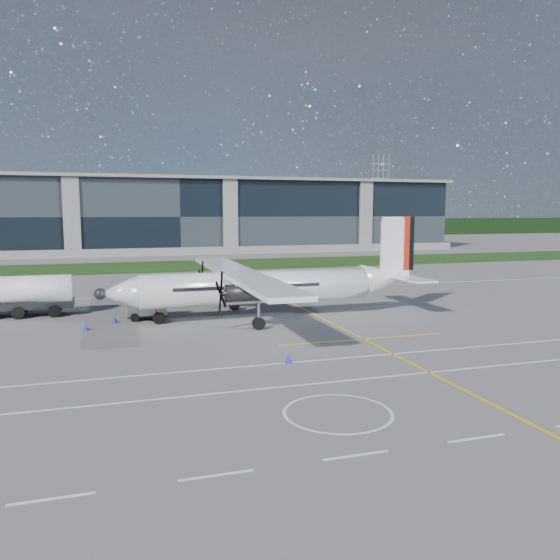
# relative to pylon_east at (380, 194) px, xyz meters

# --- Properties ---
(ground) EXTENTS (400.00, 400.00, 0.00)m
(ground) POSITION_rel_pylon_east_xyz_m (-85.00, -110.00, -15.00)
(ground) COLOR #5E5C59
(ground) RESTS_ON ground
(grass_strip) EXTENTS (400.00, 18.00, 0.04)m
(grass_strip) POSITION_rel_pylon_east_xyz_m (-85.00, -102.00, -14.98)
(grass_strip) COLOR #15380F
(grass_strip) RESTS_ON ground
(terminal_building) EXTENTS (120.00, 20.00, 15.00)m
(terminal_building) POSITION_rel_pylon_east_xyz_m (-85.00, -70.00, -7.50)
(terminal_building) COLOR black
(terminal_building) RESTS_ON ground
(tree_line) EXTENTS (400.00, 6.00, 6.00)m
(tree_line) POSITION_rel_pylon_east_xyz_m (-85.00, -10.00, -12.00)
(tree_line) COLOR black
(tree_line) RESTS_ON ground
(pylon_east) EXTENTS (9.00, 4.60, 30.00)m
(pylon_east) POSITION_rel_pylon_east_xyz_m (0.00, 0.00, 0.00)
(pylon_east) COLOR gray
(pylon_east) RESTS_ON ground
(yellow_taxiway_centerline) EXTENTS (0.20, 70.00, 0.01)m
(yellow_taxiway_centerline) POSITION_rel_pylon_east_xyz_m (-82.00, -140.00, -14.99)
(yellow_taxiway_centerline) COLOR yellow
(yellow_taxiway_centerline) RESTS_ON ground
(white_lane_line) EXTENTS (90.00, 0.15, 0.01)m
(white_lane_line) POSITION_rel_pylon_east_xyz_m (-85.00, -164.00, -14.99)
(white_lane_line) COLOR white
(white_lane_line) RESTS_ON ground
(turboprop_aircraft) EXTENTS (26.22, 27.19, 8.16)m
(turboprop_aircraft) POSITION_rel_pylon_east_xyz_m (-86.05, -146.85, -10.92)
(turboprop_aircraft) COLOR white
(turboprop_aircraft) RESTS_ON ground
(fuel_tanker_truck) EXTENTS (8.93, 2.90, 3.35)m
(fuel_tanker_truck) POSITION_rel_pylon_east_xyz_m (-106.16, -140.27, -13.33)
(fuel_tanker_truck) COLOR white
(fuel_tanker_truck) RESTS_ON ground
(baggage_tug) EXTENTS (3.29, 1.97, 1.97)m
(baggage_tug) POSITION_rel_pylon_east_xyz_m (-95.53, -144.55, -14.01)
(baggage_tug) COLOR silver
(baggage_tug) RESTS_ON ground
(ground_crew_person) EXTENTS (0.86, 0.99, 2.02)m
(ground_crew_person) POSITION_rel_pylon_east_xyz_m (-94.84, -146.14, -13.99)
(ground_crew_person) COLOR #F25907
(ground_crew_person) RESTS_ON ground
(safety_cone_nose_stbd) EXTENTS (0.36, 0.36, 0.50)m
(safety_cone_nose_stbd) POSITION_rel_pylon_east_xyz_m (-97.99, -145.25, -14.75)
(safety_cone_nose_stbd) COLOR #0E16F7
(safety_cone_nose_stbd) RESTS_ON ground
(safety_cone_portwing) EXTENTS (0.36, 0.36, 0.50)m
(safety_cone_portwing) POSITION_rel_pylon_east_xyz_m (-88.60, -159.94, -14.75)
(safety_cone_portwing) COLOR #0E16F7
(safety_cone_portwing) RESTS_ON ground
(safety_cone_stbdwing) EXTENTS (0.36, 0.36, 0.50)m
(safety_cone_stbdwing) POSITION_rel_pylon_east_xyz_m (-88.64, -133.48, -14.75)
(safety_cone_stbdwing) COLOR #0E16F7
(safety_cone_stbdwing) RESTS_ON ground
(safety_cone_fwd) EXTENTS (0.36, 0.36, 0.50)m
(safety_cone_fwd) POSITION_rel_pylon_east_xyz_m (-100.03, -147.35, -14.75)
(safety_cone_fwd) COLOR #0E16F7
(safety_cone_fwd) RESTS_ON ground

